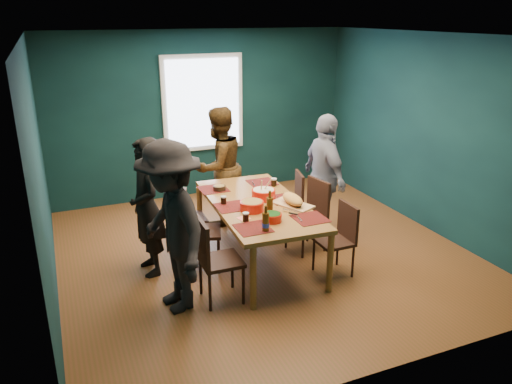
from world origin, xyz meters
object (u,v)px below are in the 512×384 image
chair_left_near (213,254)px  bowl_salad (252,206)px  person_far_left (147,207)px  cutting_board (293,200)px  bowl_dumpling (264,194)px  chair_right_near (340,234)px  chair_right_far (292,198)px  person_back (219,167)px  chair_right_mid (312,210)px  chair_left_mid (194,225)px  person_near_left (171,228)px  person_right (325,177)px  dining_table (258,209)px  bowl_herbs (272,217)px  chair_left_far (183,213)px

chair_left_near → bowl_salad: chair_left_near is taller
person_far_left → cutting_board: bearing=68.1°
bowl_dumpling → chair_right_near: bearing=-47.2°
chair_right_far → cutting_board: bearing=-103.6°
person_back → chair_right_mid: bearing=98.8°
chair_left_mid → person_near_left: (-0.44, -0.75, 0.34)m
person_right → person_near_left: bearing=114.6°
dining_table → person_far_left: size_ratio=1.30×
chair_left_near → dining_table: bearing=40.5°
chair_right_mid → bowl_dumpling: bowl_dumpling is taller
bowl_dumpling → bowl_salad: bearing=-132.4°
chair_left_mid → person_far_left: person_far_left is taller
chair_right_far → bowl_salad: bowl_salad is taller
cutting_board → bowl_dumpling: bearing=99.1°
chair_right_mid → person_far_left: bearing=164.8°
bowl_herbs → bowl_dumpling: bearing=74.1°
bowl_dumpling → bowl_herbs: bowl_dumpling is taller
chair_left_far → person_far_left: bearing=-139.9°
bowl_dumpling → bowl_herbs: (-0.19, -0.68, -0.02)m
chair_left_near → person_back: bearing=70.8°
bowl_dumpling → cutting_board: (0.23, -0.34, -0.00)m
chair_right_near → bowl_herbs: 0.92m
dining_table → bowl_salad: (-0.16, -0.20, 0.13)m
chair_left_near → bowl_salad: bearing=36.4°
dining_table → chair_left_far: size_ratio=2.40×
person_near_left → chair_left_mid: bearing=140.9°
chair_left_near → person_back: 2.17m
cutting_board → dining_table: bearing=121.1°
person_near_left → bowl_dumpling: person_near_left is taller
person_back → chair_left_far: bearing=19.7°
chair_left_far → person_back: size_ratio=0.52×
chair_left_far → chair_right_near: 2.01m
dining_table → person_back: 1.38m
person_far_left → bowl_herbs: size_ratio=7.66×
chair_right_near → person_far_left: 2.27m
chair_left_mid → chair_right_mid: (1.54, -0.07, -0.02)m
chair_right_near → person_near_left: size_ratio=0.48×
dining_table → chair_right_near: (0.79, -0.62, -0.21)m
bowl_salad → bowl_herbs: bearing=-77.3°
chair_right_far → person_right: person_right is taller
chair_left_near → bowl_herbs: bearing=6.6°
dining_table → cutting_board: (0.34, -0.23, 0.14)m
bowl_salad → bowl_herbs: size_ratio=1.29×
person_far_left → person_back: (1.24, 1.09, 0.04)m
person_right → bowl_herbs: (-1.21, -0.95, -0.02)m
person_far_left → bowl_herbs: person_far_left is taller
chair_left_far → person_right: person_right is taller
chair_left_far → chair_right_near: chair_left_far is taller
chair_left_near → chair_left_far: bearing=90.1°
chair_left_mid → chair_right_near: (1.53, -0.78, -0.06)m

